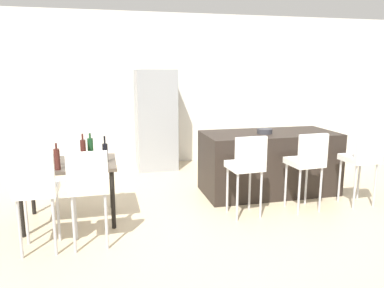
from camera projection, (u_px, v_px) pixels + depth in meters
name	position (u px, v px, depth m)	size (l,w,h in m)	color
ground_plane	(235.00, 211.00, 4.89)	(10.00, 10.00, 0.00)	#C6B28E
back_wall	(186.00, 89.00, 7.37)	(10.00, 0.12, 2.90)	silver
kitchen_island	(269.00, 163.00, 5.59)	(1.98, 0.92, 0.92)	black
bar_chair_left	(247.00, 163.00, 4.58)	(0.42, 0.42, 1.05)	white
bar_chair_middle	(307.00, 160.00, 4.77)	(0.42, 0.42, 1.05)	white
bar_chair_right	(363.00, 156.00, 4.96)	(0.41, 0.41, 1.05)	white
dining_table	(69.00, 169.00, 4.46)	(1.11, 0.81, 0.74)	#4C4238
dining_chair_near	(36.00, 187.00, 3.66)	(0.40, 0.40, 1.05)	white
dining_chair_far	(88.00, 183.00, 3.78)	(0.41, 0.41, 1.05)	white
wine_bottle_corner	(83.00, 149.00, 4.57)	(0.07, 0.07, 0.33)	#471E19
wine_bottle_far	(90.00, 147.00, 4.70)	(0.07, 0.07, 0.31)	#194723
wine_bottle_end	(57.00, 159.00, 4.11)	(0.07, 0.07, 0.30)	#471E19
wine_bottle_left	(105.00, 152.00, 4.43)	(0.06, 0.06, 0.32)	black
wine_glass_middle	(57.00, 155.00, 4.28)	(0.07, 0.07, 0.17)	silver
wine_glass_right	(46.00, 153.00, 4.40)	(0.07, 0.07, 0.17)	silver
refrigerator	(156.00, 120.00, 6.90)	(0.72, 0.68, 1.84)	#939699
fruit_bowl	(265.00, 131.00, 5.41)	(0.22, 0.22, 0.07)	#333338
potted_plant	(270.00, 146.00, 7.55)	(0.33, 0.33, 0.53)	beige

